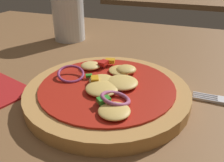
% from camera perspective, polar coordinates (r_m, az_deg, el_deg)
% --- Properties ---
extents(dining_table, '(1.21, 1.05, 0.03)m').
position_cam_1_polar(dining_table, '(0.37, -9.40, -6.71)').
color(dining_table, brown).
rests_on(dining_table, ground).
extents(pizza, '(0.25, 0.25, 0.04)m').
position_cam_1_polar(pizza, '(0.36, -1.13, -2.43)').
color(pizza, tan).
rests_on(pizza, dining_table).
extents(beer_glass, '(0.08, 0.08, 0.14)m').
position_cam_1_polar(beer_glass, '(0.63, -10.60, 15.42)').
color(beer_glass, silver).
rests_on(beer_glass, dining_table).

